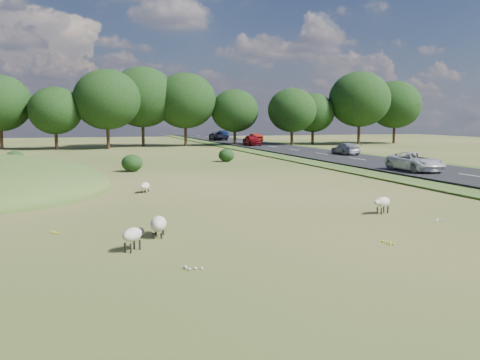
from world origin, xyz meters
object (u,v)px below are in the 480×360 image
object	(u,v)px
sheep_0	(53,192)
car_6	(346,149)
sheep_1	(382,202)
sheep_2	(145,186)
sheep_4	(133,235)
car_7	(255,138)
car_2	(415,162)
car_3	(222,134)
car_1	(252,140)
sheep_3	(158,224)
car_5	(218,136)

from	to	relation	value
sheep_0	car_6	bearing A→B (deg)	-61.73
sheep_1	sheep_2	size ratio (longest dim) A/B	1.01
sheep_4	car_7	xyz separation A→B (m)	(26.30, 66.92, 0.43)
sheep_1	car_6	world-z (taller)	car_6
car_2	car_3	distance (m)	70.76
car_1	sheep_1	bearing A→B (deg)	-102.02
car_1	sheep_0	bearing A→B (deg)	-119.05
sheep_0	car_6	xyz separation A→B (m)	(29.17, 24.39, 0.38)
car_2	sheep_3	bearing A→B (deg)	-143.88
sheep_1	car_5	size ratio (longest dim) A/B	0.20
car_3	car_5	bearing A→B (deg)	72.38
car_1	car_3	world-z (taller)	car_1
sheep_0	sheep_4	world-z (taller)	sheep_4
sheep_2	car_3	distance (m)	78.68
sheep_0	sheep_2	size ratio (longest dim) A/B	0.99
sheep_0	car_5	size ratio (longest dim) A/B	0.19
sheep_3	car_7	xyz separation A→B (m)	(25.23, 65.10, 0.48)
sheep_3	sheep_2	bearing A→B (deg)	9.63
car_1	car_5	size ratio (longest dim) A/B	0.82
sheep_3	car_2	xyz separation A→B (m)	(21.43, 15.64, 0.49)
sheep_2	car_6	distance (m)	32.98
car_2	sheep_1	bearing A→B (deg)	-129.18
sheep_2	car_3	size ratio (longest dim) A/B	0.21
sheep_3	car_2	distance (m)	26.53
sheep_2	car_2	world-z (taller)	car_2
car_3	car_7	xyz separation A→B (m)	(0.00, -21.20, -0.05)
sheep_0	car_5	bearing A→B (deg)	-32.95
car_7	car_6	bearing A→B (deg)	90.00
sheep_4	car_2	bearing A→B (deg)	-11.83
car_1	car_7	size ratio (longest dim) A/B	1.04
sheep_2	sheep_4	world-z (taller)	sheep_4
sheep_4	car_6	size ratio (longest dim) A/B	0.23
sheep_3	car_6	world-z (taller)	car_6
sheep_2	car_2	xyz separation A→B (m)	(20.55, 4.15, 0.59)
car_5	sheep_2	bearing A→B (deg)	-108.10
sheep_0	car_7	distance (m)	62.93
sheep_1	car_5	bearing A→B (deg)	-123.28
car_7	sheep_0	bearing A→B (deg)	62.39
car_3	car_7	bearing A→B (deg)	90.00
sheep_1	car_1	xyz separation A→B (m)	(11.35, 53.29, 0.48)
car_3	car_6	bearing A→B (deg)	90.00
sheep_4	car_3	distance (m)	91.97
sheep_3	car_7	distance (m)	69.81
sheep_1	car_3	xyz separation A→B (m)	(15.15, 84.59, 0.48)
car_2	car_3	bearing A→B (deg)	86.92
sheep_0	car_6	size ratio (longest dim) A/B	0.24
sheep_4	car_3	size ratio (longest dim) A/B	0.19
sheep_0	car_3	bearing A→B (deg)	-32.38
sheep_1	car_2	world-z (taller)	car_2
sheep_0	car_7	bearing A→B (deg)	-39.24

